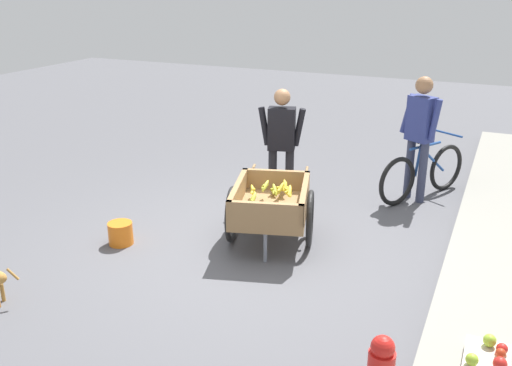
% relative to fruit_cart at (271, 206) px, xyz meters
% --- Properties ---
extents(ground_plane, '(24.00, 24.00, 0.00)m').
position_rel_fruit_cart_xyz_m(ground_plane, '(0.26, -0.18, -0.44)').
color(ground_plane, '#56565B').
extents(fruit_cart, '(1.80, 1.19, 0.72)m').
position_rel_fruit_cart_xyz_m(fruit_cart, '(0.00, 0.00, 0.00)').
color(fruit_cart, '#937047').
rests_on(fruit_cart, ground).
extents(vendor_person, '(0.29, 0.59, 1.54)m').
position_rel_fruit_cart_xyz_m(vendor_person, '(-1.10, -0.32, 0.48)').
color(vendor_person, black).
rests_on(vendor_person, ground).
extents(bicycle, '(1.46, 0.90, 0.85)m').
position_rel_fruit_cart_xyz_m(bicycle, '(-2.14, 1.33, -0.08)').
color(bicycle, black).
rests_on(bicycle, ground).
extents(cyclist_person, '(0.35, 0.54, 1.66)m').
position_rel_fruit_cart_xyz_m(cyclist_person, '(-2.01, 1.25, 0.57)').
color(cyclist_person, '#333851').
rests_on(cyclist_person, ground).
extents(plastic_bucket, '(0.28, 0.28, 0.25)m').
position_rel_fruit_cart_xyz_m(plastic_bucket, '(0.73, -1.52, -0.31)').
color(plastic_bucket, orange).
rests_on(plastic_bucket, ground).
extents(apple_crate, '(0.44, 0.32, 0.32)m').
position_rel_fruit_cart_xyz_m(apple_crate, '(1.53, 2.37, -0.31)').
color(apple_crate, beige).
rests_on(apple_crate, ground).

